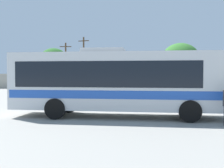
{
  "coord_description": "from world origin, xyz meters",
  "views": [
    {
      "loc": [
        1.58,
        -14.52,
        2.26
      ],
      "look_at": [
        -0.05,
        -0.07,
        1.72
      ],
      "focal_mm": 44.11,
      "sensor_mm": 36.0,
      "label": 1
    }
  ],
  "objects_px": {
    "parked_car_second_black": "(81,85)",
    "roadside_tree_midleft": "(112,61)",
    "parked_car_rightmost_dark_blue": "(180,85)",
    "parked_car_third_silver": "(134,85)",
    "utility_pole_near": "(84,62)",
    "parked_car_leftmost_silver": "(39,85)",
    "roadside_tree_midright": "(180,59)",
    "coach_bus_silver_blue": "(117,80)",
    "roadside_tree_left": "(54,60)",
    "utility_pole_far": "(66,64)"
  },
  "relations": [
    {
      "from": "parked_car_second_black",
      "to": "roadside_tree_midleft",
      "type": "bearing_deg",
      "value": 67.23
    },
    {
      "from": "parked_car_second_black",
      "to": "parked_car_rightmost_dark_blue",
      "type": "bearing_deg",
      "value": 2.99
    },
    {
      "from": "parked_car_third_silver",
      "to": "utility_pole_near",
      "type": "distance_m",
      "value": 10.77
    },
    {
      "from": "parked_car_leftmost_silver",
      "to": "parked_car_second_black",
      "type": "xyz_separation_m",
      "value": [
        5.71,
        0.22,
        -0.0
      ]
    },
    {
      "from": "utility_pole_near",
      "to": "roadside_tree_midleft",
      "type": "xyz_separation_m",
      "value": [
        4.3,
        1.51,
        0.21
      ]
    },
    {
      "from": "roadside_tree_midleft",
      "to": "roadside_tree_midright",
      "type": "height_order",
      "value": "roadside_tree_midright"
    },
    {
      "from": "coach_bus_silver_blue",
      "to": "parked_car_leftmost_silver",
      "type": "xyz_separation_m",
      "value": [
        -12.59,
        21.52,
        -1.12
      ]
    },
    {
      "from": "parked_car_rightmost_dark_blue",
      "to": "roadside_tree_midright",
      "type": "xyz_separation_m",
      "value": [
        1.03,
        7.51,
        3.82
      ]
    },
    {
      "from": "parked_car_leftmost_silver",
      "to": "utility_pole_near",
      "type": "xyz_separation_m",
      "value": [
        4.69,
        6.54,
        3.4
      ]
    },
    {
      "from": "parked_car_second_black",
      "to": "roadside_tree_midleft",
      "type": "height_order",
      "value": "roadside_tree_midleft"
    },
    {
      "from": "parked_car_rightmost_dark_blue",
      "to": "roadside_tree_left",
      "type": "relative_size",
      "value": 0.65
    },
    {
      "from": "coach_bus_silver_blue",
      "to": "utility_pole_near",
      "type": "relative_size",
      "value": 1.4
    },
    {
      "from": "coach_bus_silver_blue",
      "to": "parked_car_third_silver",
      "type": "distance_m",
      "value": 21.84
    },
    {
      "from": "roadside_tree_left",
      "to": "utility_pole_far",
      "type": "bearing_deg",
      "value": -50.28
    },
    {
      "from": "roadside_tree_midright",
      "to": "utility_pole_far",
      "type": "bearing_deg",
      "value": -173.43
    },
    {
      "from": "coach_bus_silver_blue",
      "to": "parked_car_third_silver",
      "type": "height_order",
      "value": "coach_bus_silver_blue"
    },
    {
      "from": "coach_bus_silver_blue",
      "to": "roadside_tree_left",
      "type": "relative_size",
      "value": 1.68
    },
    {
      "from": "parked_car_leftmost_silver",
      "to": "parked_car_third_silver",
      "type": "height_order",
      "value": "parked_car_third_silver"
    },
    {
      "from": "utility_pole_far",
      "to": "roadside_tree_midleft",
      "type": "relative_size",
      "value": 1.17
    },
    {
      "from": "parked_car_rightmost_dark_blue",
      "to": "utility_pole_near",
      "type": "bearing_deg",
      "value": 158.12
    },
    {
      "from": "utility_pole_near",
      "to": "roadside_tree_midleft",
      "type": "height_order",
      "value": "utility_pole_near"
    },
    {
      "from": "roadside_tree_midright",
      "to": "roadside_tree_left",
      "type": "bearing_deg",
      "value": 174.95
    },
    {
      "from": "coach_bus_silver_blue",
      "to": "roadside_tree_midright",
      "type": "bearing_deg",
      "value": 76.48
    },
    {
      "from": "utility_pole_far",
      "to": "roadside_tree_midright",
      "type": "bearing_deg",
      "value": 6.57
    },
    {
      "from": "utility_pole_near",
      "to": "coach_bus_silver_blue",
      "type": "bearing_deg",
      "value": -74.29
    },
    {
      "from": "coach_bus_silver_blue",
      "to": "roadside_tree_left",
      "type": "distance_m",
      "value": 34.85
    },
    {
      "from": "utility_pole_far",
      "to": "utility_pole_near",
      "type": "bearing_deg",
      "value": 4.05
    },
    {
      "from": "parked_car_second_black",
      "to": "roadside_tree_midleft",
      "type": "distance_m",
      "value": 9.22
    },
    {
      "from": "parked_car_third_silver",
      "to": "utility_pole_far",
      "type": "height_order",
      "value": "utility_pole_far"
    },
    {
      "from": "parked_car_leftmost_silver",
      "to": "parked_car_third_silver",
      "type": "relative_size",
      "value": 1.07
    },
    {
      "from": "parked_car_leftmost_silver",
      "to": "utility_pole_near",
      "type": "height_order",
      "value": "utility_pole_near"
    },
    {
      "from": "parked_car_leftmost_silver",
      "to": "parked_car_second_black",
      "type": "distance_m",
      "value": 5.72
    },
    {
      "from": "roadside_tree_midright",
      "to": "coach_bus_silver_blue",
      "type": "bearing_deg",
      "value": -103.52
    },
    {
      "from": "parked_car_rightmost_dark_blue",
      "to": "roadside_tree_midright",
      "type": "bearing_deg",
      "value": 82.15
    },
    {
      "from": "parked_car_leftmost_silver",
      "to": "parked_car_third_silver",
      "type": "xyz_separation_m",
      "value": [
        12.78,
        0.29,
        0.0
      ]
    },
    {
      "from": "parked_car_rightmost_dark_blue",
      "to": "utility_pole_far",
      "type": "height_order",
      "value": "utility_pole_far"
    },
    {
      "from": "parked_car_second_black",
      "to": "roadside_tree_midright",
      "type": "xyz_separation_m",
      "value": [
        14.07,
        8.19,
        3.8
      ]
    },
    {
      "from": "utility_pole_far",
      "to": "roadside_tree_midright",
      "type": "relative_size",
      "value": 1.0
    },
    {
      "from": "parked_car_second_black",
      "to": "roadside_tree_midright",
      "type": "height_order",
      "value": "roadside_tree_midright"
    },
    {
      "from": "coach_bus_silver_blue",
      "to": "roadside_tree_midright",
      "type": "distance_m",
      "value": 30.9
    },
    {
      "from": "utility_pole_near",
      "to": "roadside_tree_left",
      "type": "bearing_deg",
      "value": 148.51
    },
    {
      "from": "parked_car_leftmost_silver",
      "to": "utility_pole_far",
      "type": "height_order",
      "value": "utility_pole_far"
    },
    {
      "from": "utility_pole_far",
      "to": "roadside_tree_left",
      "type": "relative_size",
      "value": 1.07
    },
    {
      "from": "coach_bus_silver_blue",
      "to": "parked_car_rightmost_dark_blue",
      "type": "xyz_separation_m",
      "value": [
        6.16,
        22.42,
        -1.14
      ]
    },
    {
      "from": "parked_car_third_silver",
      "to": "parked_car_rightmost_dark_blue",
      "type": "relative_size",
      "value": 0.99
    },
    {
      "from": "parked_car_leftmost_silver",
      "to": "utility_pole_far",
      "type": "distance_m",
      "value": 7.24
    },
    {
      "from": "coach_bus_silver_blue",
      "to": "roadside_tree_midright",
      "type": "relative_size",
      "value": 1.58
    },
    {
      "from": "parked_car_third_silver",
      "to": "roadside_tree_left",
      "type": "height_order",
      "value": "roadside_tree_left"
    },
    {
      "from": "utility_pole_far",
      "to": "roadside_tree_midright",
      "type": "xyz_separation_m",
      "value": [
        17.92,
        2.06,
        0.85
      ]
    },
    {
      "from": "parked_car_rightmost_dark_blue",
      "to": "roadside_tree_left",
      "type": "distance_m",
      "value": 22.56
    }
  ]
}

